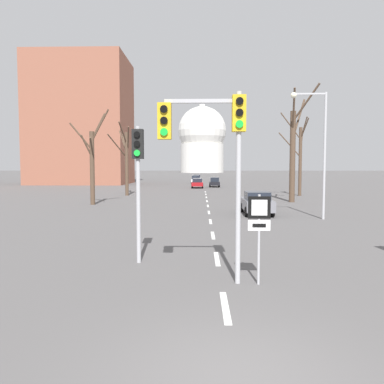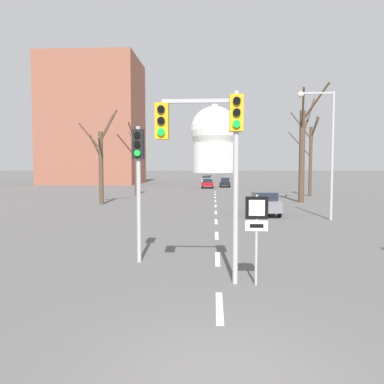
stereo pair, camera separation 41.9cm
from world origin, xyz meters
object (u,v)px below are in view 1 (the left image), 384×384
object	(u,v)px
sedan_near_left	(197,183)
sedan_mid_centre	(257,203)
traffic_signal_centre_tall	(213,139)
route_sign_post	(259,224)
sedan_far_right	(197,178)
street_lamp_right	(318,141)
traffic_signal_near_left	(138,168)
sedan_near_right	(214,182)
sedan_far_left	(195,180)

from	to	relation	value
sedan_near_left	sedan_mid_centre	size ratio (longest dim) A/B	1.00
traffic_signal_centre_tall	sedan_mid_centre	world-z (taller)	traffic_signal_centre_tall
route_sign_post	sedan_far_right	size ratio (longest dim) A/B	0.56
sedan_mid_centre	street_lamp_right	bearing A→B (deg)	-34.58
traffic_signal_near_left	sedan_near_right	size ratio (longest dim) A/B	1.04
traffic_signal_centre_tall	sedan_far_right	xyz separation A→B (m)	(-1.27, 72.20, -3.11)
sedan_mid_centre	sedan_far_left	xyz separation A→B (m)	(-4.93, 49.98, -0.01)
sedan_near_right	sedan_far_right	world-z (taller)	sedan_far_right
traffic_signal_centre_tall	sedan_near_right	xyz separation A→B (m)	(1.87, 51.47, -3.14)
sedan_near_left	sedan_near_right	size ratio (longest dim) A/B	0.97
route_sign_post	traffic_signal_centre_tall	bearing A→B (deg)	175.38
sedan_near_left	sedan_far_right	size ratio (longest dim) A/B	0.96
traffic_signal_near_left	street_lamp_right	distance (m)	14.22
route_sign_post	sedan_near_right	size ratio (longest dim) A/B	0.56
route_sign_post	sedan_far_right	bearing A→B (deg)	91.99
sedan_near_right	sedan_mid_centre	world-z (taller)	sedan_near_right
traffic_signal_centre_tall	sedan_near_left	bearing A→B (deg)	91.07
sedan_near_right	sedan_far_left	world-z (taller)	sedan_near_right
sedan_mid_centre	route_sign_post	bearing A→B (deg)	-98.21
sedan_near_left	street_lamp_right	bearing A→B (deg)	-77.75
traffic_signal_near_left	sedan_mid_centre	distance (m)	14.48
street_lamp_right	sedan_far_right	xyz separation A→B (m)	(-8.04, 59.28, -3.95)
route_sign_post	sedan_near_left	world-z (taller)	route_sign_post
sedan_near_left	sedan_far_right	world-z (taller)	sedan_far_right
traffic_signal_centre_tall	sedan_far_right	distance (m)	72.28
traffic_signal_near_left	sedan_far_right	distance (m)	70.08
traffic_signal_near_left	sedan_near_left	bearing A→B (deg)	88.16
route_sign_post	sedan_mid_centre	size ratio (longest dim) A/B	0.58
street_lamp_right	sedan_far_right	world-z (taller)	street_lamp_right
traffic_signal_centre_tall	sedan_mid_centre	xyz separation A→B (m)	(3.45, 15.21, -3.13)
traffic_signal_centre_tall	sedan_far_left	size ratio (longest dim) A/B	1.21
sedan_near_left	sedan_far_left	bearing A→B (deg)	91.94
sedan_mid_centre	sedan_near_right	bearing A→B (deg)	92.49
street_lamp_right	traffic_signal_centre_tall	bearing A→B (deg)	-117.66
traffic_signal_near_left	sedan_far_left	world-z (taller)	traffic_signal_near_left
sedan_near_left	sedan_mid_centre	xyz separation A→B (m)	(4.35, -33.05, 0.02)
sedan_far_right	sedan_far_left	bearing A→B (deg)	-91.68
traffic_signal_near_left	route_sign_post	world-z (taller)	traffic_signal_near_left
route_sign_post	sedan_near_right	xyz separation A→B (m)	(0.63, 51.57, -0.87)
route_sign_post	sedan_far_left	bearing A→B (deg)	92.38
route_sign_post	sedan_mid_centre	distance (m)	15.49
street_lamp_right	sedan_near_left	distance (m)	36.38
traffic_signal_centre_tall	route_sign_post	xyz separation A→B (m)	(1.24, -0.10, -2.27)
sedan_near_left	route_sign_post	bearing A→B (deg)	-87.46
traffic_signal_centre_tall	sedan_far_right	bearing A→B (deg)	91.01
route_sign_post	sedan_far_left	size ratio (longest dim) A/B	0.57
traffic_signal_centre_tall	sedan_mid_centre	distance (m)	15.91
route_sign_post	sedan_far_left	xyz separation A→B (m)	(-2.72, 65.29, -0.87)
sedan_far_left	sedan_near_left	bearing A→B (deg)	-88.06
traffic_signal_near_left	street_lamp_right	xyz separation A→B (m)	(9.16, 10.75, 1.62)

